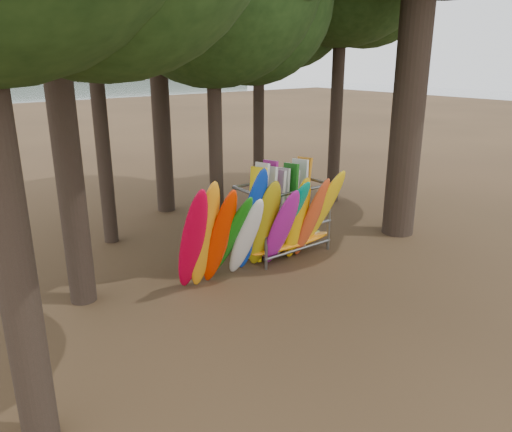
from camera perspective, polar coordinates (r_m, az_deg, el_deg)
ground at (r=14.06m, az=5.32°, el=-6.56°), size 120.00×120.00×0.00m
kayak_row at (r=13.52m, az=0.61°, el=-1.26°), size 5.14×2.20×3.22m
storage_rack at (r=15.20m, az=2.98°, el=-0.45°), size 3.10×1.50×2.85m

